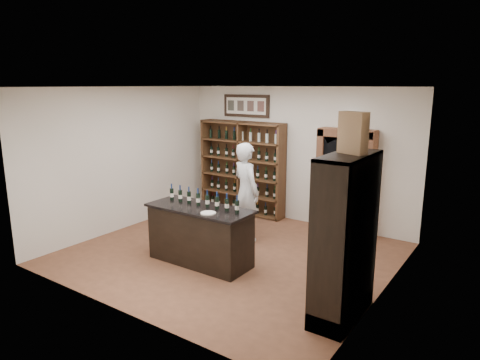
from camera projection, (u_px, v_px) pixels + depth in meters
The scene contains 22 objects.
floor at pixel (230, 254), 7.86m from camera, with size 5.50×5.50×0.00m, color brown.
ceiling at pixel (229, 87), 7.20m from camera, with size 5.50×5.50×0.00m, color white.
wall_back at pixel (295, 155), 9.54m from camera, with size 5.50×0.04×3.00m, color silver.
wall_left at pixel (125, 159), 9.05m from camera, with size 0.04×5.00×3.00m, color silver.
wall_right at pixel (388, 197), 6.01m from camera, with size 0.04×5.00×3.00m, color silver.
wine_shelf at pixel (243, 167), 10.21m from camera, with size 2.20×0.38×2.20m.
framed_picture at pixel (246, 106), 10.01m from camera, with size 1.25×0.04×0.52m, color black.
arched_doorway at pixel (345, 179), 8.79m from camera, with size 1.17×0.35×2.17m.
emergency_light at pixel (350, 117), 8.59m from camera, with size 0.30×0.10×0.10m, color white.
tasting_counter at pixel (200, 235), 7.38m from camera, with size 1.88×0.78×1.00m.
counter_bottle_0 at pixel (172, 194), 7.72m from camera, with size 0.07×0.07×0.30m.
counter_bottle_1 at pixel (180, 196), 7.60m from camera, with size 0.07×0.07×0.30m.
counter_bottle_2 at pixel (189, 197), 7.49m from camera, with size 0.07×0.07×0.30m.
counter_bottle_3 at pixel (198, 199), 7.37m from camera, with size 0.07×0.07×0.30m.
counter_bottle_4 at pixel (207, 201), 7.26m from camera, with size 0.07×0.07×0.30m.
counter_bottle_5 at pixel (217, 203), 7.15m from camera, with size 0.07×0.07×0.30m.
counter_bottle_6 at pixel (227, 205), 7.03m from camera, with size 0.07×0.07×0.30m.
counter_bottle_7 at pixel (237, 207), 6.92m from camera, with size 0.07×0.07×0.30m.
side_cabinet at pixel (346, 264), 5.57m from camera, with size 0.48×1.20×2.20m.
shopkeeper at pixel (246, 192), 8.42m from camera, with size 0.71×0.47×1.95m, color silver.
plate at pixel (208, 213), 6.90m from camera, with size 0.25×0.25×0.02m, color silver.
wine_crate at pixel (353, 133), 5.25m from camera, with size 0.37×0.15×0.52m, color tan.
Camera 1 is at (4.33, -5.97, 3.04)m, focal length 32.00 mm.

